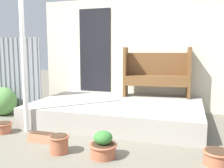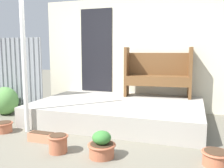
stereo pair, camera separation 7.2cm
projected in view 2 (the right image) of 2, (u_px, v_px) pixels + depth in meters
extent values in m
plane|color=#706B5B|center=(98.00, 137.00, 4.01)|extent=(24.00, 24.00, 0.00)
cube|color=#A8A399|center=(118.00, 111.00, 4.99)|extent=(3.23, 2.16, 0.37)
cube|color=beige|center=(132.00, 54.00, 5.89)|extent=(4.43, 0.06, 2.60)
cube|color=black|center=(96.00, 51.00, 6.11)|extent=(0.80, 0.02, 2.00)
cylinder|color=gray|center=(2.00, 75.00, 5.73)|extent=(0.04, 0.04, 1.67)
cylinder|color=gray|center=(7.00, 75.00, 5.69)|extent=(0.04, 0.04, 1.67)
cylinder|color=gray|center=(11.00, 75.00, 5.65)|extent=(0.04, 0.04, 1.67)
cylinder|color=gray|center=(16.00, 75.00, 5.61)|extent=(0.04, 0.04, 1.67)
cylinder|color=gray|center=(20.00, 75.00, 5.57)|extent=(0.04, 0.04, 1.67)
cylinder|color=gray|center=(25.00, 75.00, 5.53)|extent=(0.04, 0.04, 1.67)
cylinder|color=gray|center=(29.00, 76.00, 5.50)|extent=(0.04, 0.04, 1.67)
cylinder|color=gray|center=(34.00, 76.00, 5.46)|extent=(0.04, 0.04, 1.67)
cylinder|color=gray|center=(39.00, 76.00, 5.42)|extent=(0.04, 0.04, 1.67)
cylinder|color=white|center=(24.00, 63.00, 4.16)|extent=(0.08, 0.08, 2.37)
cube|color=brown|center=(127.00, 72.00, 5.57)|extent=(0.10, 0.40, 1.08)
cube|color=brown|center=(190.00, 73.00, 5.27)|extent=(0.10, 0.40, 1.08)
cube|color=brown|center=(157.00, 77.00, 5.44)|extent=(1.33, 0.52, 0.04)
cube|color=brown|center=(157.00, 83.00, 5.27)|extent=(1.30, 0.15, 0.17)
cube|color=brown|center=(158.00, 64.00, 5.57)|extent=(1.30, 0.16, 0.50)
cylinder|color=#B26042|center=(4.00, 127.00, 4.25)|extent=(0.27, 0.27, 0.17)
torus|color=#B26042|center=(4.00, 123.00, 4.25)|extent=(0.31, 0.31, 0.02)
cylinder|color=#422D1E|center=(4.00, 122.00, 4.24)|extent=(0.25, 0.25, 0.01)
cylinder|color=#B26042|center=(58.00, 144.00, 3.41)|extent=(0.25, 0.25, 0.24)
torus|color=#B26042|center=(58.00, 136.00, 3.39)|extent=(0.29, 0.29, 0.02)
cylinder|color=#422D1E|center=(58.00, 135.00, 3.39)|extent=(0.23, 0.23, 0.01)
cylinder|color=#B26042|center=(102.00, 150.00, 3.26)|extent=(0.33, 0.33, 0.18)
torus|color=#B26042|center=(102.00, 145.00, 3.25)|extent=(0.37, 0.37, 0.02)
cylinder|color=#422D1E|center=(102.00, 144.00, 3.25)|extent=(0.30, 0.30, 0.01)
ellipsoid|color=#387A33|center=(102.00, 138.00, 3.24)|extent=(0.25, 0.25, 0.17)
cylinder|color=#B26042|center=(216.00, 159.00, 3.01)|extent=(0.31, 0.31, 0.18)
torus|color=#B26042|center=(216.00, 153.00, 3.00)|extent=(0.35, 0.35, 0.02)
cylinder|color=#422D1E|center=(216.00, 151.00, 3.00)|extent=(0.28, 0.28, 0.01)
cube|color=tan|center=(42.00, 137.00, 3.83)|extent=(0.41, 0.16, 0.13)
cube|color=#422D1E|center=(42.00, 133.00, 3.82)|extent=(0.36, 0.14, 0.01)
ellipsoid|color=#599347|center=(5.00, 101.00, 5.40)|extent=(0.58, 0.52, 0.60)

